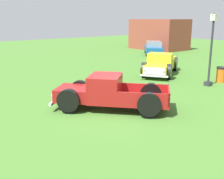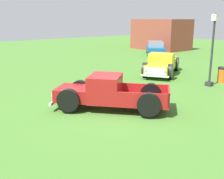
{
  "view_description": "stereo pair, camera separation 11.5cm",
  "coord_description": "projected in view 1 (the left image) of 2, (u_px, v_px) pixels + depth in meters",
  "views": [
    {
      "loc": [
        8.85,
        -7.26,
        3.89
      ],
      "look_at": [
        -0.06,
        0.08,
        0.9
      ],
      "focal_mm": 44.35,
      "sensor_mm": 36.0,
      "label": 1
    },
    {
      "loc": [
        8.92,
        -7.17,
        3.89
      ],
      "look_at": [
        -0.06,
        0.08,
        0.9
      ],
      "focal_mm": 44.35,
      "sensor_mm": 36.0,
      "label": 2
    }
  ],
  "objects": [
    {
      "name": "brick_pavilion",
      "position": [
        159.0,
        34.0,
        35.18
      ],
      "size": [
        6.77,
        4.28,
        3.75
      ],
      "color": "brown",
      "rests_on": "ground_plane"
    },
    {
      "name": "lamp_post_near",
      "position": [
        211.0,
        49.0,
        15.84
      ],
      "size": [
        0.36,
        0.36,
        4.18
      ],
      "color": "#2D2D33",
      "rests_on": "ground_plane"
    },
    {
      "name": "pickup_truck_behind_left",
      "position": [
        160.0,
        65.0,
        19.35
      ],
      "size": [
        4.05,
        5.13,
        1.51
      ],
      "color": "yellow",
      "rests_on": "ground_plane"
    },
    {
      "name": "trash_can",
      "position": [
        221.0,
        75.0,
        17.21
      ],
      "size": [
        0.59,
        0.59,
        0.95
      ],
      "color": "orange",
      "rests_on": "ground_plane"
    },
    {
      "name": "sedan_distant_a",
      "position": [
        154.0,
        48.0,
        30.09
      ],
      "size": [
        4.39,
        4.32,
        1.46
      ],
      "color": "#195699",
      "rests_on": "ground_plane"
    },
    {
      "name": "ground_plane",
      "position": [
        111.0,
        110.0,
        12.06
      ],
      "size": [
        80.0,
        80.0,
        0.0
      ],
      "primitive_type": "plane",
      "color": "#477A2D"
    },
    {
      "name": "pickup_truck_foreground",
      "position": [
        104.0,
        93.0,
        12.03
      ],
      "size": [
        4.92,
        4.58,
        1.52
      ],
      "color": "maroon",
      "rests_on": "ground_plane"
    }
  ]
}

